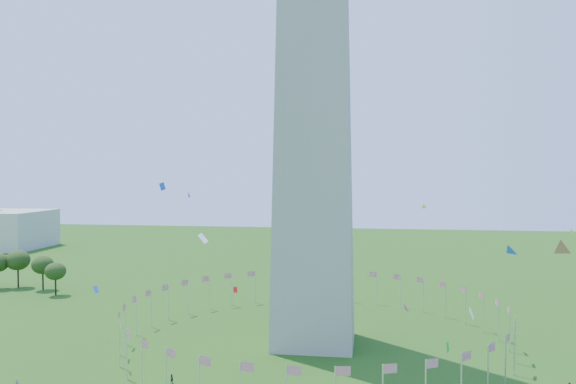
% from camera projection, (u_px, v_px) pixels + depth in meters
% --- Properties ---
extents(flag_ring, '(80.24, 80.24, 9.00)m').
position_uv_depth(flag_ring, '(314.00, 322.00, 119.88)').
color(flag_ring, silver).
rests_on(flag_ring, ground).
extents(kites_aloft, '(99.30, 61.44, 30.53)m').
position_uv_depth(kites_aloft, '(391.00, 265.00, 89.43)').
color(kites_aloft, blue).
rests_on(kites_aloft, ground).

